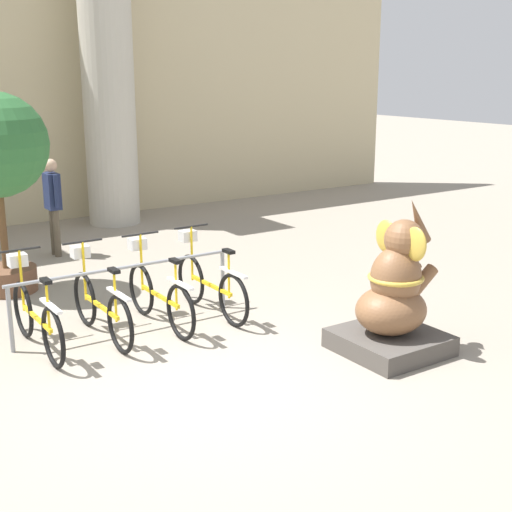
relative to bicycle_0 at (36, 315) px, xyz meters
name	(u,v)px	position (x,y,z in m)	size (l,w,h in m)	color
ground_plane	(216,385)	(1.16, -1.86, -0.40)	(60.00, 60.00, 0.00)	gray
column_right	(108,88)	(3.34, 5.74, 2.22)	(1.24, 1.24, 5.16)	#BCB7A8
bike_rack	(125,281)	(1.09, 0.09, 0.18)	(2.78, 0.05, 0.77)	gray
bicycle_0	(36,315)	(0.00, 0.00, 0.00)	(0.48, 1.70, 1.05)	black
bicycle_1	(100,304)	(0.73, -0.03, 0.00)	(0.48, 1.70, 1.05)	black
bicycle_2	(158,293)	(1.45, -0.04, 0.00)	(0.48, 1.70, 1.05)	black
bicycle_3	(209,283)	(2.18, -0.01, 0.00)	(0.48, 1.70, 1.05)	black
elephant_statue	(394,301)	(3.21, -2.18, 0.17)	(1.05, 1.05, 1.69)	#4C4742
person_pedestrian	(53,199)	(1.52, 3.88, 0.55)	(0.21, 0.47, 1.60)	brown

